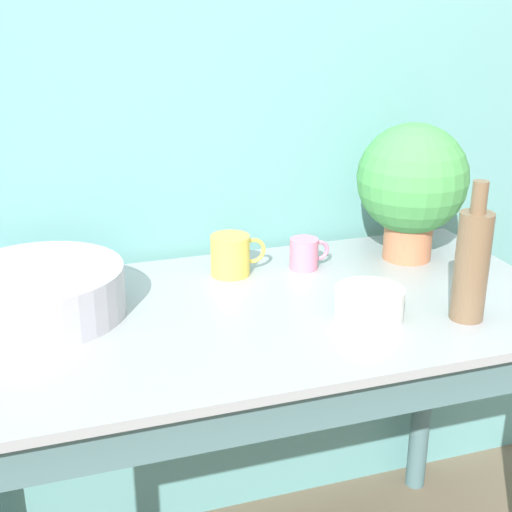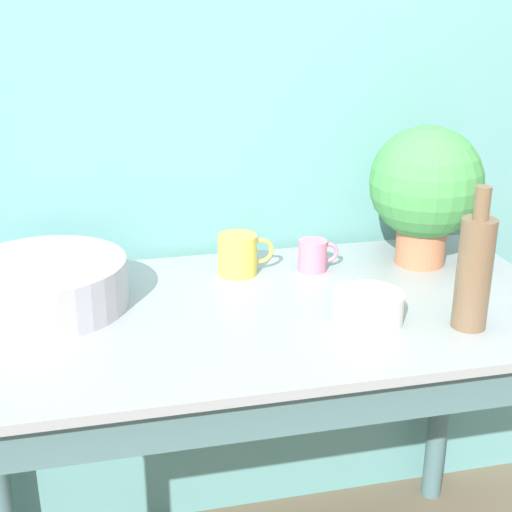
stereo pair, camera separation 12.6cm
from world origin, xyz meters
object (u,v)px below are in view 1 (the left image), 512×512
(bottle_tall, at_px, (472,263))
(mug_yellow, at_px, (233,255))
(bowl_small_enamel_white, at_px, (369,303))
(bowl_wash_large, at_px, (40,292))
(potted_plant, at_px, (412,183))
(mug_pink, at_px, (305,253))

(bottle_tall, bearing_deg, mug_yellow, 135.70)
(mug_yellow, xyz_separation_m, bowl_small_enamel_white, (0.20, -0.32, -0.02))
(bottle_tall, bearing_deg, bowl_wash_large, 161.02)
(bottle_tall, bearing_deg, bowl_small_enamel_white, 161.38)
(bottle_tall, height_order, bowl_small_enamel_white, bottle_tall)
(bowl_wash_large, xyz_separation_m, bottle_tall, (0.85, -0.29, 0.07))
(potted_plant, xyz_separation_m, mug_yellow, (-0.45, 0.03, -0.15))
(mug_pink, xyz_separation_m, bowl_small_enamel_white, (0.02, -0.31, -0.01))
(bowl_wash_large, bearing_deg, bowl_small_enamel_white, -19.09)
(mug_yellow, bearing_deg, potted_plant, -4.16)
(potted_plant, distance_m, mug_yellow, 0.48)
(bottle_tall, xyz_separation_m, mug_yellow, (-0.40, 0.39, -0.07))
(mug_yellow, bearing_deg, bowl_small_enamel_white, -57.84)
(bowl_wash_large, xyz_separation_m, bowl_small_enamel_white, (0.65, -0.23, -0.02))
(bottle_tall, xyz_separation_m, mug_pink, (-0.22, 0.37, -0.09))
(potted_plant, relative_size, bowl_wash_large, 0.98)
(mug_pink, distance_m, mug_yellow, 0.18)
(mug_pink, relative_size, bowl_small_enamel_white, 0.70)
(mug_pink, height_order, bowl_small_enamel_white, mug_pink)
(bottle_tall, bearing_deg, potted_plant, 80.96)
(potted_plant, xyz_separation_m, bowl_wash_large, (-0.91, -0.06, -0.15))
(bottle_tall, relative_size, mug_yellow, 2.25)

